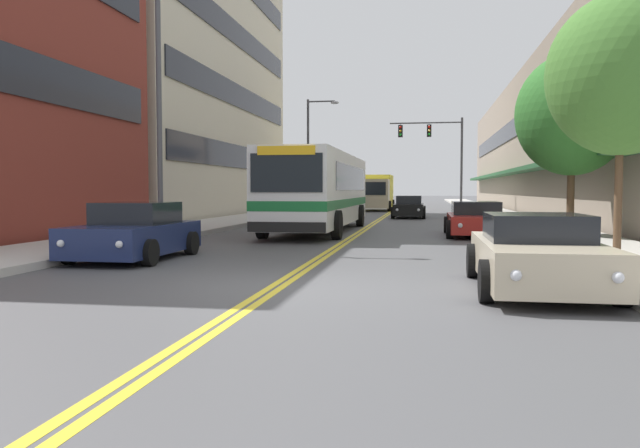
% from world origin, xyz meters
% --- Properties ---
extents(ground_plane, '(240.00, 240.00, 0.00)m').
position_xyz_m(ground_plane, '(0.00, 37.00, 0.00)').
color(ground_plane, '#4C4C4F').
extents(sidewalk_left, '(3.23, 106.00, 0.18)m').
position_xyz_m(sidewalk_left, '(-7.11, 37.00, 0.09)').
color(sidewalk_left, '#B2ADA5').
rests_on(sidewalk_left, ground_plane).
extents(sidewalk_right, '(3.23, 106.00, 0.18)m').
position_xyz_m(sidewalk_right, '(7.11, 37.00, 0.09)').
color(sidewalk_right, '#B2ADA5').
rests_on(sidewalk_right, ground_plane).
extents(centre_line, '(0.34, 106.00, 0.01)m').
position_xyz_m(centre_line, '(0.00, 37.00, 0.00)').
color(centre_line, yellow).
rests_on(centre_line, ground_plane).
extents(office_tower_left, '(12.08, 24.35, 22.43)m').
position_xyz_m(office_tower_left, '(-14.97, 27.21, 11.22)').
color(office_tower_left, beige).
rests_on(office_tower_left, ground_plane).
extents(storefront_row_right, '(9.10, 68.00, 10.06)m').
position_xyz_m(storefront_row_right, '(12.96, 37.00, 5.03)').
color(storefront_row_right, gray).
rests_on(storefront_row_right, ground_plane).
extents(city_bus, '(2.90, 12.47, 3.10)m').
position_xyz_m(city_bus, '(-1.70, 14.68, 1.76)').
color(city_bus, silver).
rests_on(city_bus, ground_plane).
extents(car_navy_parked_left_near, '(2.18, 4.16, 1.39)m').
position_xyz_m(car_navy_parked_left_near, '(-4.45, 3.68, 0.63)').
color(car_navy_parked_left_near, '#19234C').
rests_on(car_navy_parked_left_near, ground_plane).
extents(car_slate_blue_parked_left_mid, '(1.99, 4.93, 1.40)m').
position_xyz_m(car_slate_blue_parked_left_mid, '(-4.44, 33.31, 0.65)').
color(car_slate_blue_parked_left_mid, '#475675').
rests_on(car_slate_blue_parked_left_mid, ground_plane).
extents(car_dark_grey_parked_left_far, '(1.98, 4.62, 1.40)m').
position_xyz_m(car_dark_grey_parked_left_far, '(-4.41, 26.16, 0.65)').
color(car_dark_grey_parked_left_far, '#38383D').
rests_on(car_dark_grey_parked_left_far, ground_plane).
extents(car_champagne_parked_right_foreground, '(2.12, 4.58, 1.28)m').
position_xyz_m(car_champagne_parked_right_foreground, '(4.42, 0.47, 0.61)').
color(car_champagne_parked_right_foreground, beige).
rests_on(car_champagne_parked_right_foreground, ground_plane).
extents(car_red_parked_right_mid, '(2.21, 4.76, 1.26)m').
position_xyz_m(car_red_parked_right_mid, '(4.38, 12.90, 0.59)').
color(car_red_parked_right_mid, maroon).
rests_on(car_red_parked_right_mid, ground_plane).
extents(car_black_moving_lead, '(1.99, 4.70, 1.33)m').
position_xyz_m(car_black_moving_lead, '(1.57, 27.33, 0.62)').
color(car_black_moving_lead, black).
rests_on(car_black_moving_lead, ground_plane).
extents(box_truck, '(2.77, 6.96, 2.86)m').
position_xyz_m(box_truck, '(-1.43, 40.02, 1.49)').
color(box_truck, '#BCAD89').
rests_on(box_truck, ground_plane).
extents(traffic_signal_mast, '(5.48, 0.38, 7.09)m').
position_xyz_m(traffic_signal_mast, '(3.44, 37.66, 5.01)').
color(traffic_signal_mast, '#47474C').
rests_on(traffic_signal_mast, ground_plane).
extents(street_lamp_left_near, '(1.99, 0.28, 8.60)m').
position_xyz_m(street_lamp_left_near, '(-5.06, 7.13, 5.03)').
color(street_lamp_left_near, '#47474C').
rests_on(street_lamp_left_near, ground_plane).
extents(street_lamp_left_far, '(2.18, 0.28, 7.74)m').
position_xyz_m(street_lamp_left_far, '(-5.00, 31.00, 4.60)').
color(street_lamp_left_far, '#47474C').
rests_on(street_lamp_left_far, ground_plane).
extents(street_tree_right_near, '(3.07, 3.07, 5.61)m').
position_xyz_m(street_tree_right_near, '(6.58, 3.54, 4.10)').
color(street_tree_right_near, brown).
rests_on(street_tree_right_near, sidewalk_right).
extents(street_tree_right_mid, '(3.73, 3.73, 6.09)m').
position_xyz_m(street_tree_right_mid, '(7.38, 11.65, 4.21)').
color(street_tree_right_mid, brown).
rests_on(street_tree_right_mid, sidewalk_right).
extents(fire_hydrant, '(0.32, 0.24, 0.78)m').
position_xyz_m(fire_hydrant, '(5.95, 6.35, 0.57)').
color(fire_hydrant, yellow).
rests_on(fire_hydrant, sidewalk_right).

